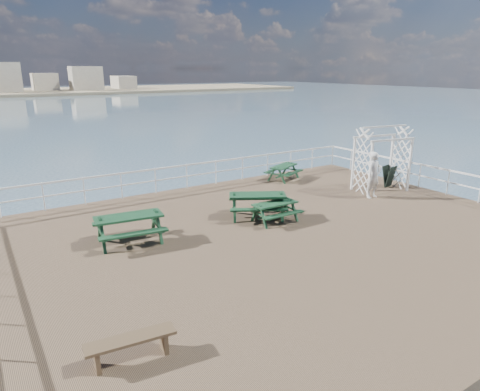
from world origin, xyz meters
name	(u,v)px	position (x,y,z in m)	size (l,w,h in m)	color
ground	(281,241)	(0.00, 0.00, -0.15)	(18.00, 14.00, 0.30)	brown
sea_backdrop	(41,88)	(12.54, 134.07, -0.51)	(300.00, 300.00, 9.20)	#405D6C
railing	(237,192)	(-0.07, 2.57, 0.87)	(17.77, 13.76, 1.10)	silver
picnic_table_a	(129,223)	(-4.19, 2.17, 0.63)	(2.20, 1.86, 0.98)	#133621
picnic_table_b	(275,208)	(0.70, 1.28, 0.49)	(1.59, 1.29, 0.77)	#133621
picnic_table_c	(284,169)	(4.61, 5.78, 0.50)	(1.99, 1.82, 0.78)	#133621
picnic_table_d	(257,200)	(0.44, 1.97, 0.62)	(2.53, 2.38, 0.97)	#133621
flat_bench_far	(131,343)	(-5.99, -3.28, 0.35)	(1.66, 0.54, 0.47)	brown
trellis_arbor	(381,162)	(6.97, 2.01, 1.26)	(2.44, 1.58, 2.83)	silver
sandwich_board	(389,176)	(7.80, 2.20, 0.47)	(0.67, 0.56, 0.97)	black
person	(374,175)	(5.86, 1.43, 0.95)	(0.70, 0.46, 1.91)	silver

